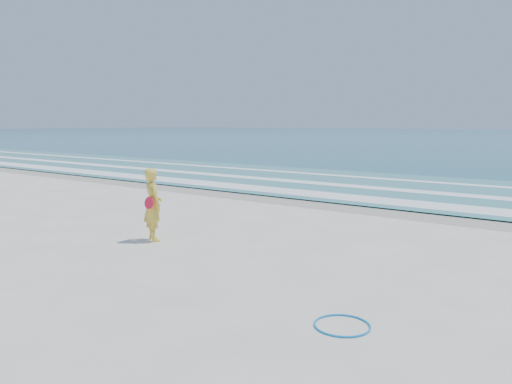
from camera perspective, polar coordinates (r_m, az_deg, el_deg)
The scene contains 8 objects.
ground at distance 9.11m, azimuth -15.73°, elevation -9.01°, with size 400.00×400.00×0.00m, color silver.
wet_sand at distance 16.08m, azimuth 10.62°, elevation -1.54°, with size 400.00×2.40×0.00m, color #B2A893.
shallow at distance 20.63m, azimuth 16.80°, elevation 0.45°, with size 400.00×10.00×0.01m, color #59B7AD.
foam_near at distance 17.23m, azimuth 12.55°, elevation -0.79°, with size 400.00×1.40×0.01m, color white.
foam_mid at distance 19.88m, azimuth 16.01°, elevation 0.24°, with size 400.00×0.90×0.01m, color white.
foam_far at distance 22.98m, azimuth 18.96°, elevation 1.11°, with size 400.00×0.60×0.01m, color white.
hoop at distance 6.76m, azimuth 9.82°, elevation -14.78°, with size 0.74×0.74×0.03m, color #0B82D3.
woman at distance 11.28m, azimuth -11.70°, elevation -1.42°, with size 0.70×0.60×1.62m.
Camera 1 is at (6.99, -5.24, 2.61)m, focal length 35.00 mm.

